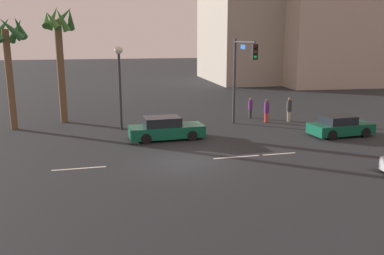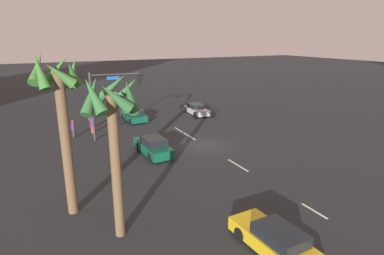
% 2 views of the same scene
% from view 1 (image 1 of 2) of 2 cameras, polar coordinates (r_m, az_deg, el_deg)
% --- Properties ---
extents(ground_plane, '(220.00, 220.00, 0.00)m').
position_cam_1_polar(ground_plane, '(20.86, -1.01, -4.79)').
color(ground_plane, '#232628').
extents(lane_stripe_2, '(2.59, 0.14, 0.01)m').
position_cam_1_polar(lane_stripe_2, '(20.42, -15.81, -5.65)').
color(lane_stripe_2, silver).
rests_on(lane_stripe_2, ground_plane).
extents(lane_stripe_3, '(2.57, 0.14, 0.01)m').
position_cam_1_polar(lane_stripe_3, '(21.64, 6.38, -4.21)').
color(lane_stripe_3, silver).
rests_on(lane_stripe_3, ground_plane).
extents(lane_stripe_4, '(1.94, 0.14, 0.01)m').
position_cam_1_polar(lane_stripe_4, '(22.60, 12.34, -3.70)').
color(lane_stripe_4, silver).
rests_on(lane_stripe_4, ground_plane).
extents(car_0, '(4.73, 2.00, 1.44)m').
position_cam_1_polar(car_0, '(25.20, -3.80, -0.21)').
color(car_0, '#0F5138').
rests_on(car_0, ground_plane).
extents(car_2, '(4.15, 2.10, 1.35)m').
position_cam_1_polar(car_2, '(27.79, 20.36, 0.15)').
color(car_2, '#0F5138').
rests_on(car_2, ground_plane).
extents(traffic_signal, '(0.60, 4.85, 6.24)m').
position_cam_1_polar(traffic_signal, '(28.10, 7.00, 8.41)').
color(traffic_signal, '#38383D').
rests_on(traffic_signal, ground_plane).
extents(streetlamp, '(0.56, 0.56, 5.76)m').
position_cam_1_polar(streetlamp, '(27.79, -10.33, 7.93)').
color(streetlamp, '#2D2D33').
rests_on(streetlamp, ground_plane).
extents(pedestrian_0, '(0.42, 0.42, 1.63)m').
position_cam_1_polar(pedestrian_0, '(32.22, 8.34, 2.85)').
color(pedestrian_0, '#333338').
rests_on(pedestrian_0, ground_plane).
extents(pedestrian_1, '(0.55, 0.55, 1.85)m').
position_cam_1_polar(pedestrian_1, '(31.42, 13.68, 2.58)').
color(pedestrian_1, '#B2A58C').
rests_on(pedestrian_1, ground_plane).
extents(pedestrian_2, '(0.41, 0.41, 1.77)m').
position_cam_1_polar(pedestrian_2, '(30.74, 10.59, 2.43)').
color(pedestrian_2, '#BF3833').
rests_on(pedestrian_2, ground_plane).
extents(palm_tree_0, '(2.55, 2.87, 7.78)m').
position_cam_1_polar(palm_tree_0, '(30.02, -24.81, 10.62)').
color(palm_tree_0, brown).
rests_on(palm_tree_0, ground_plane).
extents(palm_tree_1, '(2.31, 2.68, 8.65)m').
position_cam_1_polar(palm_tree_1, '(31.42, -18.39, 11.66)').
color(palm_tree_1, brown).
rests_on(palm_tree_1, ground_plane).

